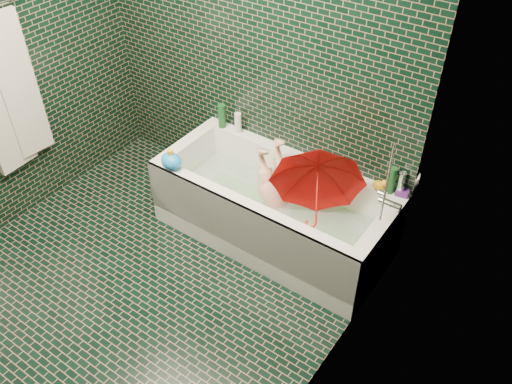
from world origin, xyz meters
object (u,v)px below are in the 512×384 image
Objects in this scene: umbrella at (317,194)px; bath_toy at (171,161)px; child at (278,202)px; bathtub at (272,216)px; rubber_duck at (380,185)px.

bath_toy is (-1.01, -0.28, 0.00)m from umbrella.
umbrella is 1.05m from bath_toy.
child is 0.47m from umbrella.
child is at bearing 82.73° from bathtub.
rubber_duck is 1.44m from bath_toy.
child is 0.75m from rubber_duck.
bathtub is 1.86× the size of child.
umbrella reaches higher than bathtub.
umbrella is at bearing 91.99° from child.
child is 0.81m from bath_toy.
bathtub is at bearing 152.60° from umbrella.
umbrella is (0.36, -0.02, 0.40)m from bathtub.
child is at bearing -148.35° from rubber_duck.
umbrella reaches higher than child.
bath_toy reaches higher than child.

